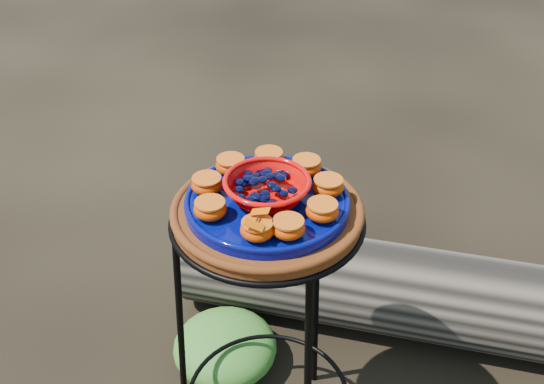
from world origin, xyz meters
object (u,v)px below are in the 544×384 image
Objects in this scene: terracotta_saucer at (267,214)px; driftwood_log at (431,295)px; cobalt_plate at (267,203)px; plant_stand at (268,339)px; red_bowl at (267,189)px.

terracotta_saucer is 0.84m from driftwood_log.
terracotta_saucer is at bearing 0.00° from cobalt_plate.
red_bowl reaches higher than plant_stand.
terracotta_saucer is 2.33× the size of red_bowl.
plant_stand is 0.43m from red_bowl.
red_bowl is at bearing 0.00° from plant_stand.
red_bowl is (0.00, 0.00, 0.03)m from cobalt_plate.
red_bowl is at bearing 0.00° from cobalt_plate.
terracotta_saucer is 0.26× the size of driftwood_log.
red_bowl is at bearing 0.00° from terracotta_saucer.
driftwood_log is (0.17, 0.58, -0.21)m from plant_stand.
red_bowl reaches higher than driftwood_log.
plant_stand is 4.24× the size of red_bowl.
red_bowl reaches higher than terracotta_saucer.
red_bowl is (0.00, 0.00, 0.43)m from plant_stand.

